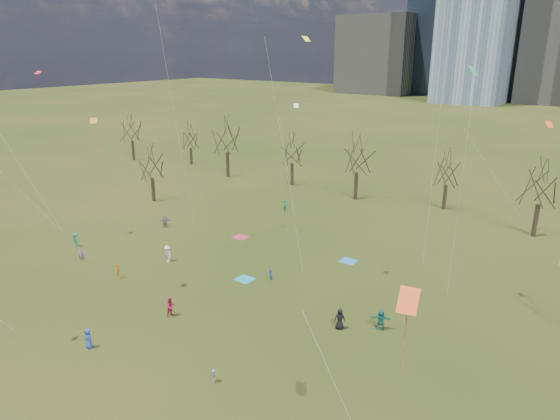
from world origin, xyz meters
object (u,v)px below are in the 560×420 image
Objects in this scene: person_0 at (88,339)px; blanket_teal at (245,279)px; person_2 at (171,307)px; person_4 at (117,271)px; blanket_crimson at (240,237)px; blanket_navy at (348,261)px.

blanket_teal is at bearing 89.67° from person_0.
person_2 reaches higher than person_4.
person_4 is at bearing -98.42° from blanket_crimson.
person_2 reaches higher than blanket_navy.
blanket_teal is 1.00× the size of blanket_crimson.
blanket_navy is 1.03× the size of person_0.
person_2 is at bearing -108.95° from blanket_navy.
person_0 reaches higher than blanket_navy.
person_2 is at bearing -67.08° from blanket_crimson.
blanket_crimson is 24.42m from person_0.
blanket_crimson is at bearing -174.03° from blanket_navy.
person_0 is (-1.82, -15.51, 0.76)m from blanket_teal.
person_0 is 0.93× the size of person_2.
blanket_crimson is at bearing 37.49° from person_2.
blanket_navy is at bearing 58.58° from blanket_teal.
blanket_navy is 13.57m from blanket_crimson.
blanket_teal is at bearing -47.09° from blanket_crimson.
blanket_navy is 1.06× the size of person_4.
blanket_navy is 22.94m from person_4.
person_0 is 1.03× the size of person_4.
person_4 is (-2.25, -15.24, 0.74)m from blanket_crimson.
person_4 is (-9.44, 1.75, -0.08)m from person_2.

